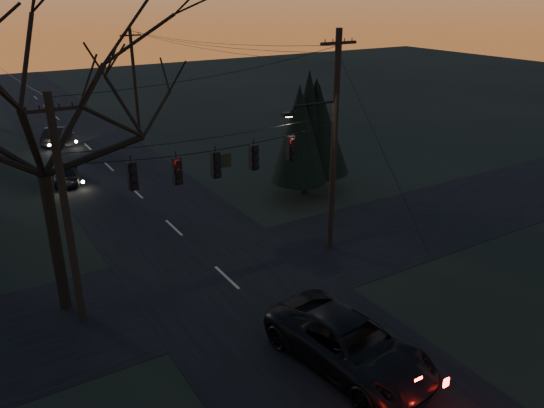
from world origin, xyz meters
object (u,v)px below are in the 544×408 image
utility_pole_right (329,247)px  suv_near (349,344)px  evergreen_right (305,126)px  sedan_oncoming_b (57,135)px  bare_tree_left (34,115)px  sedan_oncoming_a (66,173)px  utility_pole_far_r (139,128)px  utility_pole_left (83,320)px

utility_pole_right → suv_near: size_ratio=1.67×
evergreen_right → sedan_oncoming_b: bearing=118.2°
utility_pole_right → bare_tree_left: size_ratio=0.93×
utility_pole_right → sedan_oncoming_b: 27.11m
sedan_oncoming_a → sedan_oncoming_b: bearing=-89.3°
sedan_oncoming_b → suv_near: bearing=118.7°
utility_pole_far_r → sedan_oncoming_a: utility_pole_far_r is taller
utility_pole_left → suv_near: bearing=-46.5°
evergreen_right → suv_near: bearing=-119.5°
bare_tree_left → utility_pole_right: bearing=-6.4°
bare_tree_left → suv_near: 12.94m
bare_tree_left → suv_near: bare_tree_left is taller
utility_pole_far_r → suv_near: bearing=-97.6°
utility_pole_left → bare_tree_left: bearing=104.2°
evergreen_right → sedan_oncoming_a: evergreen_right is taller
utility_pole_right → sedan_oncoming_a: utility_pole_right is taller
utility_pole_right → sedan_oncoming_a: bearing=118.4°
utility_pole_far_r → evergreen_right: bearing=-81.7°
utility_pole_far_r → suv_near: size_ratio=1.42×
evergreen_right → sedan_oncoming_b: evergreen_right is taller
bare_tree_left → utility_pole_left: bearing=-75.8°
utility_pole_far_r → evergreen_right: size_ratio=1.19×
utility_pole_far_r → bare_tree_left: 30.14m
utility_pole_far_r → sedan_oncoming_b: 7.57m
utility_pole_right → sedan_oncoming_b: bearing=105.6°
bare_tree_left → evergreen_right: (14.95, 5.31, -3.35)m
utility_pole_right → sedan_oncoming_a: size_ratio=2.64×
bare_tree_left → suv_near: bearing=-49.9°
evergreen_right → suv_near: (-7.82, -13.79, -3.33)m
suv_near → sedan_oncoming_b: bearing=86.6°
utility_pole_left → sedan_oncoming_b: size_ratio=2.01×
utility_pole_right → utility_pole_left: size_ratio=1.18×
utility_pole_right → evergreen_right: 8.43m
utility_pole_far_r → utility_pole_right: bearing=-90.0°
utility_pole_right → utility_pole_left: (-11.50, 0.00, 0.00)m
utility_pole_far_r → sedan_oncoming_b: (-7.29, -1.90, 0.70)m
utility_pole_far_r → sedan_oncoming_b: size_ratio=2.01×
utility_pole_left → utility_pole_far_r: bearing=67.7°
utility_pole_left → sedan_oncoming_b: utility_pole_left is taller
bare_tree_left → sedan_oncoming_a: bare_tree_left is taller
suv_near → sedan_oncoming_b: suv_near is taller
utility_pole_right → evergreen_right: evergreen_right is taller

